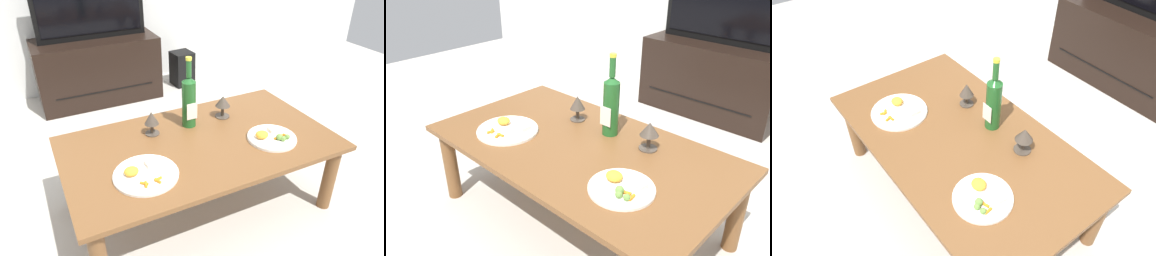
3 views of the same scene
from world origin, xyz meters
The scene contains 10 objects.
ground_plane centered at (0.00, 0.00, 0.00)m, with size 6.40×6.40×0.00m, color #B7B2A8.
dining_table centered at (0.00, 0.00, 0.36)m, with size 1.38×0.77×0.42m.
tv_stand centered at (-0.15, 1.64, 0.27)m, with size 1.02×0.47×0.55m.
tv_screen centered at (-0.15, 1.63, 0.85)m, with size 0.88×0.05×0.62m.
floor_speaker centered at (0.64, 1.60, 0.16)m, with size 0.19×0.19×0.32m, color black.
wine_bottle centered at (0.02, 0.18, 0.58)m, with size 0.07×0.08×0.39m.
goblet_left centered at (-0.19, 0.18, 0.51)m, with size 0.08×0.08×0.13m.
goblet_right centered at (0.24, 0.18, 0.51)m, with size 0.08×0.08×0.13m.
dinner_plate_left centered at (-0.35, -0.14, 0.43)m, with size 0.29×0.29×0.05m.
dinner_plate_right centered at (0.34, -0.14, 0.43)m, with size 0.25×0.25×0.05m.
Camera 1 is at (-0.72, -1.36, 1.40)m, focal length 33.31 mm.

